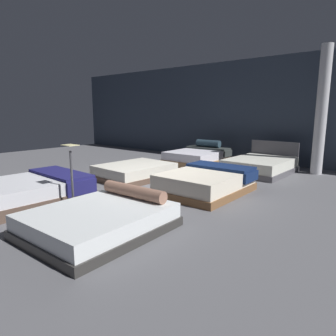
{
  "coord_description": "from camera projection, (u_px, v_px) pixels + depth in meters",
  "views": [
    {
      "loc": [
        4.55,
        -5.04,
        1.75
      ],
      "look_at": [
        0.19,
        0.16,
        0.46
      ],
      "focal_mm": 32.07,
      "sensor_mm": 36.0,
      "label": 1
    }
  ],
  "objects": [
    {
      "name": "support_pillar",
      "position": [
        321.0,
        111.0,
        8.19
      ],
      "size": [
        0.3,
        0.3,
        3.5
      ],
      "primitive_type": "cylinder",
      "color": "silver",
      "rests_on": "ground_plane"
    },
    {
      "name": "showroom_back_wall",
      "position": [
        252.0,
        111.0,
        10.34
      ],
      "size": [
        18.0,
        0.06,
        3.5
      ],
      "primitive_type": "cube",
      "color": "#333D4C",
      "rests_on": "ground_plane"
    },
    {
      "name": "bed_2",
      "position": [
        135.0,
        171.0,
        7.91
      ],
      "size": [
        1.56,
        1.97,
        0.38
      ],
      "rotation": [
        0.0,
        0.0,
        -0.05
      ],
      "color": "brown",
      "rests_on": "ground_plane"
    },
    {
      "name": "bed_3",
      "position": [
        206.0,
        182.0,
        6.52
      ],
      "size": [
        1.59,
        2.02,
        0.52
      ],
      "rotation": [
        0.0,
        0.0,
        0.01
      ],
      "color": "brown",
      "rests_on": "ground_plane"
    },
    {
      "name": "bed_1",
      "position": [
        101.0,
        219.0,
        4.41
      ],
      "size": [
        1.69,
        2.03,
        0.56
      ],
      "rotation": [
        0.0,
        0.0,
        0.03
      ],
      "color": "#302E2D",
      "rests_on": "ground_plane"
    },
    {
      "name": "price_sign",
      "position": [
        72.0,
        186.0,
        5.24
      ],
      "size": [
        0.28,
        0.24,
        1.19
      ],
      "color": "#3F3F44",
      "rests_on": "ground_plane"
    },
    {
      "name": "bed_4",
      "position": [
        198.0,
        157.0,
        10.05
      ],
      "size": [
        1.64,
        2.02,
        0.76
      ],
      "rotation": [
        0.0,
        0.0,
        0.03
      ],
      "color": "#997149",
      "rests_on": "ground_plane"
    },
    {
      "name": "ground_plane",
      "position": [
        157.0,
        188.0,
        6.99
      ],
      "size": [
        18.0,
        18.0,
        0.02
      ],
      "primitive_type": "cube",
      "color": "#5B5B60"
    },
    {
      "name": "bed_5",
      "position": [
        260.0,
        165.0,
        8.63
      ],
      "size": [
        1.59,
        2.07,
        0.84
      ],
      "rotation": [
        0.0,
        0.0,
        -0.01
      ],
      "color": "#525056",
      "rests_on": "ground_plane"
    },
    {
      "name": "bed_0",
      "position": [
        32.0,
        190.0,
        5.82
      ],
      "size": [
        1.7,
        2.01,
        0.51
      ],
      "rotation": [
        0.0,
        0.0,
        -0.04
      ],
      "color": "brown",
      "rests_on": "ground_plane"
    }
  ]
}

